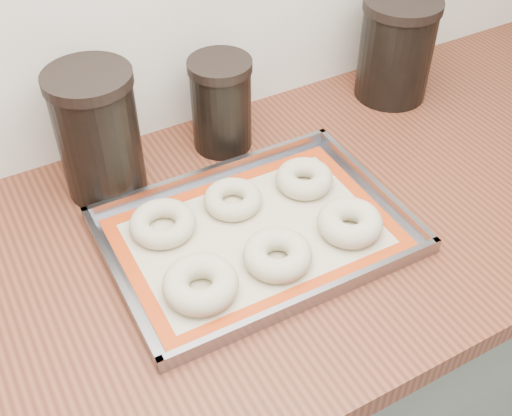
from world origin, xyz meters
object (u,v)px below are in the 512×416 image
baking_tray (256,233)px  bagel_front_mid (278,255)px  bagel_front_right (350,223)px  canister_left (98,134)px  bagel_back_left (163,223)px  bagel_back_mid (233,199)px  bagel_front_left (201,284)px  canister_mid (221,104)px  canister_right (396,49)px  bagel_back_right (304,178)px

baking_tray → bagel_front_mid: 0.07m
bagel_front_right → canister_left: size_ratio=0.46×
baking_tray → bagel_back_left: (-0.12, 0.08, 0.01)m
bagel_front_mid → baking_tray: bearing=88.0°
bagel_back_mid → bagel_front_left: bearing=-131.5°
canister_left → canister_mid: 0.23m
bagel_front_mid → bagel_front_right: (0.13, 0.00, 0.00)m
canister_right → bagel_back_mid: bearing=-160.9°
canister_left → bagel_back_left: bearing=-75.9°
baking_tray → bagel_back_mid: size_ratio=4.88×
bagel_back_mid → bagel_back_right: size_ratio=0.98×
bagel_front_mid → bagel_front_right: bagel_front_right is taller
bagel_front_right → canister_left: bearing=134.9°
bagel_back_left → canister_right: (0.57, 0.15, 0.08)m
baking_tray → canister_left: canister_left is taller
baking_tray → bagel_front_right: size_ratio=4.52×
bagel_front_mid → canister_right: 0.54m
bagel_front_left → bagel_front_right: bearing=-0.0°
bagel_back_mid → bagel_front_right: bearing=-47.1°
canister_mid → bagel_front_left: bearing=-121.9°
bagel_front_left → bagel_back_left: 0.14m
baking_tray → bagel_back_mid: (-0.00, 0.08, 0.01)m
bagel_back_right → canister_right: bearing=28.2°
bagel_front_left → canister_right: canister_right is taller
canister_left → canister_mid: canister_left is taller
bagel_front_left → bagel_front_mid: bearing=-1.6°
bagel_front_right → canister_left: 0.43m
bagel_front_right → canister_mid: bearing=102.1°
bagel_back_left → bagel_back_mid: 0.12m
bagel_front_mid → bagel_front_right: size_ratio=1.01×
bagel_back_left → bagel_back_right: 0.25m
baking_tray → canister_mid: canister_mid is taller
bagel_front_right → canister_left: (-0.29, 0.30, 0.09)m
bagel_front_right → bagel_back_left: bagel_front_right is taller
bagel_front_left → bagel_back_right: bagel_front_left is taller
bagel_front_right → bagel_back_mid: size_ratio=1.08×
bagel_front_left → bagel_back_mid: bagel_front_left is taller
canister_mid → canister_right: bearing=-2.1°
bagel_front_mid → bagel_back_right: bagel_front_mid is taller
canister_right → canister_left: bearing=-179.9°
bagel_back_left → canister_mid: 0.26m
bagel_front_right → bagel_back_right: bearing=91.5°
bagel_front_left → canister_mid: (0.19, 0.31, 0.06)m
canister_left → bagel_front_right: bearing=-45.1°
bagel_back_left → canister_mid: (0.19, 0.16, 0.07)m
baking_tray → bagel_front_left: size_ratio=4.25×
bagel_front_left → bagel_front_mid: bagel_front_left is taller
bagel_front_right → canister_right: size_ratio=0.51×
bagel_front_mid → bagel_back_right: 0.18m
canister_left → canister_mid: size_ratio=1.28×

